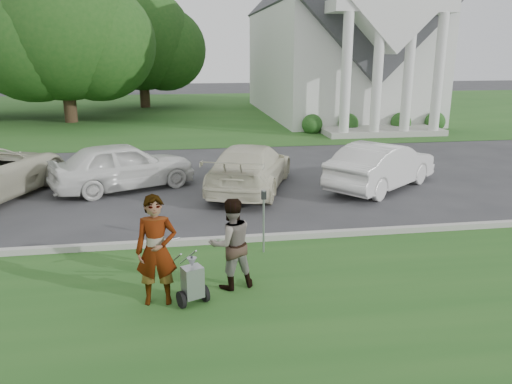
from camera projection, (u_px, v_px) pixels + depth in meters
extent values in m
plane|color=#333335|center=(255.00, 251.00, 10.87)|extent=(120.00, 120.00, 0.00)
cube|color=#22511C|center=(284.00, 321.00, 8.02)|extent=(80.00, 7.00, 0.01)
cube|color=#22511C|center=(199.00, 111.00, 36.54)|extent=(80.00, 30.00, 0.01)
cube|color=#9E9E93|center=(252.00, 238.00, 11.38)|extent=(80.00, 0.18, 0.15)
cube|color=white|center=(331.00, 62.00, 34.08)|extent=(9.00, 16.00, 7.00)
cube|color=#38383D|center=(334.00, 8.00, 33.13)|extent=(9.19, 17.00, 9.19)
cube|color=#9E9E93|center=(381.00, 131.00, 26.24)|extent=(6.20, 2.60, 0.30)
cylinder|color=white|center=(346.00, 77.00, 24.16)|extent=(0.50, 0.50, 6.00)
cylinder|color=white|center=(377.00, 77.00, 24.40)|extent=(0.50, 0.50, 6.00)
cylinder|color=white|center=(408.00, 76.00, 24.64)|extent=(0.50, 0.50, 6.00)
cylinder|color=white|center=(438.00, 76.00, 24.88)|extent=(0.50, 0.50, 6.00)
cube|color=white|center=(391.00, 7.00, 24.38)|extent=(6.20, 2.00, 0.60)
cube|color=white|center=(392.00, 0.00, 24.30)|extent=(5.09, 2.20, 5.09)
sphere|color=#1E4C19|center=(312.00, 124.00, 26.50)|extent=(1.10, 1.10, 1.10)
sphere|color=#1E4C19|center=(348.00, 124.00, 26.79)|extent=(1.10, 1.10, 1.10)
sphere|color=#1E4C19|center=(401.00, 122.00, 27.24)|extent=(1.10, 1.10, 1.10)
sphere|color=#1E4C19|center=(435.00, 122.00, 27.54)|extent=(1.10, 1.10, 1.10)
cylinder|color=#332316|center=(69.00, 96.00, 30.16)|extent=(0.76, 0.76, 3.20)
sphere|color=#1D4916|center=(62.00, 28.00, 29.10)|extent=(8.40, 8.40, 8.40)
sphere|color=#1D4916|center=(98.00, 43.00, 29.90)|extent=(6.89, 6.89, 6.89)
sphere|color=#1D4916|center=(32.00, 39.00, 28.74)|extent=(7.22, 7.22, 7.22)
sphere|color=#1D4916|center=(9.00, 35.00, 31.74)|extent=(7.54, 7.54, 7.54)
cylinder|color=#332316|center=(144.00, 88.00, 38.39)|extent=(0.76, 0.76, 3.00)
sphere|color=#1D4916|center=(141.00, 39.00, 37.42)|extent=(7.60, 7.60, 7.60)
sphere|color=#1D4916|center=(165.00, 50.00, 38.16)|extent=(6.23, 6.23, 6.23)
sphere|color=#1D4916|center=(121.00, 47.00, 37.06)|extent=(6.54, 6.54, 6.54)
cylinder|color=black|center=(181.00, 300.00, 8.41)|extent=(0.18, 0.30, 0.30)
cylinder|color=black|center=(205.00, 293.00, 8.63)|extent=(0.18, 0.30, 0.30)
cylinder|color=#2D2D33|center=(193.00, 297.00, 8.52)|extent=(0.47, 0.23, 0.04)
cube|color=#999BA1|center=(193.00, 282.00, 8.45)|extent=(0.41, 0.37, 0.55)
cone|color=#999BA1|center=(192.00, 262.00, 8.35)|extent=(0.22, 0.22, 0.16)
cylinder|color=#2D2D33|center=(192.00, 258.00, 8.33)|extent=(0.04, 0.04, 0.06)
cylinder|color=#999BA1|center=(173.00, 261.00, 8.70)|extent=(0.31, 0.69, 0.52)
cylinder|color=#999BA1|center=(188.00, 257.00, 8.84)|extent=(0.31, 0.69, 0.52)
cylinder|color=#999BA1|center=(172.00, 239.00, 9.00)|extent=(0.30, 0.15, 0.03)
imported|color=#999999|center=(156.00, 251.00, 8.36)|extent=(0.72, 0.50, 1.92)
imported|color=#999999|center=(231.00, 244.00, 8.96)|extent=(0.95, 0.82, 1.69)
cylinder|color=#999BA1|center=(264.00, 226.00, 10.61)|extent=(0.04, 0.04, 1.21)
cube|color=#2D2D33|center=(264.00, 195.00, 10.42)|extent=(0.10, 0.07, 0.18)
cylinder|color=#999BA1|center=(264.00, 191.00, 10.40)|extent=(0.09, 0.09, 0.03)
imported|color=white|center=(123.00, 166.00, 15.57)|extent=(4.76, 3.38, 1.50)
imported|color=beige|center=(250.00, 167.00, 15.50)|extent=(3.62, 5.36, 1.44)
imported|color=silver|center=(382.00, 165.00, 15.69)|extent=(4.43, 3.97, 1.46)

